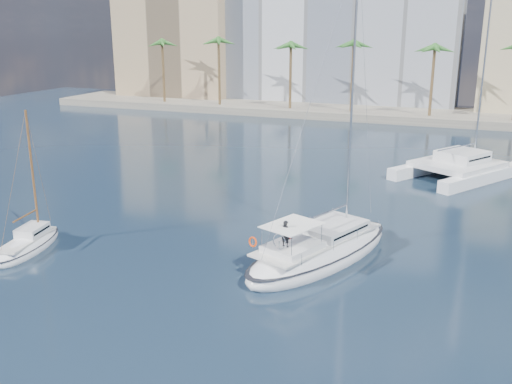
% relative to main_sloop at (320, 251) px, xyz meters
% --- Properties ---
extents(ground, '(160.00, 160.00, 0.00)m').
position_rel_main_sloop_xyz_m(ground, '(-4.21, -0.71, -0.57)').
color(ground, black).
rests_on(ground, ground).
extents(quay, '(120.00, 14.00, 1.20)m').
position_rel_main_sloop_xyz_m(quay, '(-4.21, 60.29, 0.03)').
color(quay, gray).
rests_on(quay, ground).
extents(building_modern, '(42.00, 16.00, 28.00)m').
position_rel_main_sloop_xyz_m(building_modern, '(-16.21, 72.29, 13.43)').
color(building_modern, silver).
rests_on(building_modern, ground).
extents(building_tan_left, '(22.00, 14.00, 22.00)m').
position_rel_main_sloop_xyz_m(building_tan_left, '(-46.21, 68.29, 10.43)').
color(building_tan_left, tan).
rests_on(building_tan_left, ground).
extents(palm_left, '(3.60, 3.60, 12.30)m').
position_rel_main_sloop_xyz_m(palm_left, '(-38.21, 56.29, 9.71)').
color(palm_left, brown).
rests_on(palm_left, ground).
extents(palm_centre, '(3.60, 3.60, 12.30)m').
position_rel_main_sloop_xyz_m(palm_centre, '(-4.21, 56.29, 9.71)').
color(palm_centre, brown).
rests_on(palm_centre, ground).
extents(main_sloop, '(8.73, 13.77, 19.52)m').
position_rel_main_sloop_xyz_m(main_sloop, '(0.00, 0.00, 0.00)').
color(main_sloop, white).
rests_on(main_sloop, ground).
extents(small_sloop, '(3.25, 6.90, 9.54)m').
position_rel_main_sloop_xyz_m(small_sloop, '(-18.19, -5.41, -0.19)').
color(small_sloop, white).
rests_on(small_sloop, ground).
extents(catamaran, '(13.07, 15.30, 19.82)m').
position_rel_main_sloop_xyz_m(catamaran, '(7.27, 24.99, 0.62)').
color(catamaran, white).
rests_on(catamaran, ground).
extents(seagull, '(1.00, 0.43, 0.19)m').
position_rel_main_sloop_xyz_m(seagull, '(-3.66, 2.34, 0.38)').
color(seagull, silver).
rests_on(seagull, ground).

